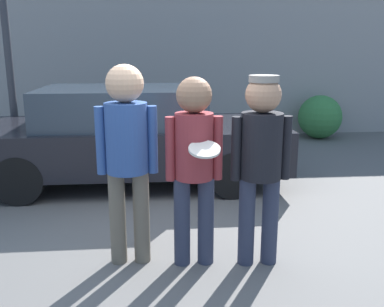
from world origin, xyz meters
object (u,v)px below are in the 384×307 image
parked_car_near (129,135)px  shrub (320,117)px  person_left (127,146)px  person_right (261,153)px  person_middle_with_frisbee (194,156)px

parked_car_near → shrub: 5.01m
person_left → shrub: (3.95, 5.43, -0.64)m
shrub → parked_car_near: bearing=-144.6°
parked_car_near → shrub: (4.08, 2.90, -0.24)m
person_right → shrub: size_ratio=1.81×
person_middle_with_frisbee → shrub: person_middle_with_frisbee is taller
parked_car_near → shrub: bearing=35.4°
person_right → shrub: 6.23m
person_right → shrub: person_right is taller
person_left → parked_car_near: (-0.13, 2.52, -0.40)m
person_left → parked_car_near: size_ratio=0.41×
person_right → shrub: bearing=63.6°
parked_car_near → person_middle_with_frisbee: bearing=-74.5°
person_middle_with_frisbee → person_right: bearing=-4.6°
person_left → person_middle_with_frisbee: (0.59, -0.09, -0.08)m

